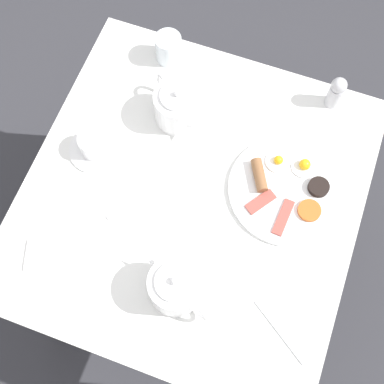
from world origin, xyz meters
name	(u,v)px	position (x,y,z in m)	size (l,w,h in m)	color
ground_plane	(192,264)	(0.00, 0.00, 0.00)	(8.00, 8.00, 0.00)	#333338
table	(192,206)	(0.00, 0.00, 0.66)	(0.87, 0.91, 0.75)	white
breakfast_plate	(287,188)	(0.23, 0.10, 0.76)	(0.31, 0.31, 0.04)	white
teapot_near	(177,106)	(-0.12, 0.21, 0.80)	(0.18, 0.15, 0.13)	white
teapot_far	(176,287)	(0.05, -0.25, 0.80)	(0.20, 0.13, 0.13)	white
teacup_with_saucer_left	(94,145)	(-0.29, 0.03, 0.78)	(0.14, 0.14, 0.07)	white
water_glass_tall	(168,48)	(-0.21, 0.38, 0.79)	(0.08, 0.08, 0.09)	white
salt_grinder	(336,92)	(0.27, 0.40, 0.81)	(0.04, 0.04, 0.11)	#BCBCC1
napkin_folded	(55,256)	(-0.27, -0.27, 0.75)	(0.16, 0.12, 0.01)	white
fork_by_plate	(280,331)	(0.32, -0.26, 0.75)	(0.16, 0.11, 0.00)	silver
knife_by_plate	(141,200)	(-0.12, -0.06, 0.75)	(0.13, 0.16, 0.00)	silver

